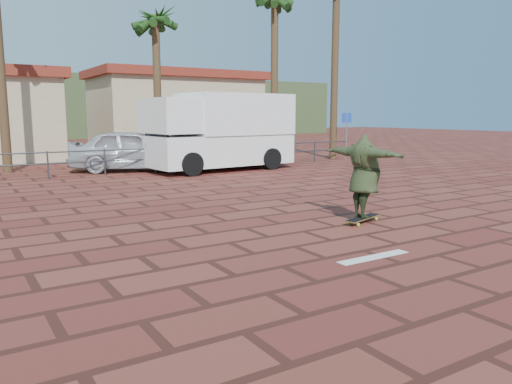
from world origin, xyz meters
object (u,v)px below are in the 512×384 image
(car_silver, at_px, (133,150))
(campervan, at_px, (221,130))
(skateboarder, at_px, (364,176))
(longboard, at_px, (363,218))
(car_white, at_px, (222,149))

(car_silver, bearing_deg, campervan, -91.47)
(skateboarder, height_order, campervan, campervan)
(longboard, relative_size, skateboarder, 0.53)
(campervan, bearing_deg, skateboarder, -106.79)
(campervan, xyz_separation_m, car_silver, (-3.23, 1.50, -0.79))
(skateboarder, height_order, car_white, skateboarder)
(skateboarder, bearing_deg, longboard, -0.00)
(longboard, distance_m, campervan, 11.03)
(longboard, xyz_separation_m, car_white, (3.13, 12.20, 0.64))
(skateboarder, relative_size, car_silver, 0.44)
(car_silver, height_order, car_white, car_silver)
(longboard, xyz_separation_m, skateboarder, (0.00, 0.00, 0.90))
(skateboarder, xyz_separation_m, car_silver, (-0.98, 12.18, -0.15))
(longboard, relative_size, car_white, 0.26)
(car_white, bearing_deg, longboard, 172.11)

